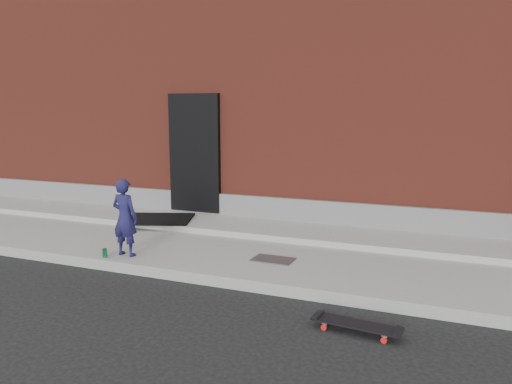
% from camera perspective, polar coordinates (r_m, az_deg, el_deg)
% --- Properties ---
extents(ground, '(80.00, 80.00, 0.00)m').
position_cam_1_polar(ground, '(6.21, 1.26, -11.65)').
color(ground, black).
rests_on(ground, ground).
extents(sidewalk, '(20.00, 3.00, 0.15)m').
position_cam_1_polar(sidewalk, '(7.53, 5.34, -7.25)').
color(sidewalk, gray).
rests_on(sidewalk, ground).
extents(apron, '(20.00, 1.20, 0.10)m').
position_cam_1_polar(apron, '(8.34, 7.14, -4.74)').
color(apron, gray).
rests_on(apron, sidewalk).
extents(building, '(20.00, 8.10, 5.00)m').
position_cam_1_polar(building, '(12.58, 12.85, 10.44)').
color(building, maroon).
rests_on(building, ground).
extents(child, '(0.42, 0.29, 1.12)m').
position_cam_1_polar(child, '(7.36, -14.76, -2.84)').
color(child, '#17163F').
rests_on(child, sidewalk).
extents(skateboard, '(0.90, 0.32, 0.10)m').
position_cam_1_polar(skateboard, '(5.31, 11.38, -14.68)').
color(skateboard, red).
rests_on(skateboard, ground).
extents(soda_can, '(0.08, 0.08, 0.13)m').
position_cam_1_polar(soda_can, '(7.45, -16.89, -6.70)').
color(soda_can, '#1C8D46').
rests_on(soda_can, sidewalk).
extents(doormat, '(1.42, 1.28, 0.03)m').
position_cam_1_polar(doormat, '(9.22, -11.05, -3.04)').
color(doormat, black).
rests_on(doormat, apron).
extents(utility_plate, '(0.58, 0.38, 0.02)m').
position_cam_1_polar(utility_plate, '(7.03, 1.96, -7.72)').
color(utility_plate, '#4E4D52').
rests_on(utility_plate, sidewalk).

